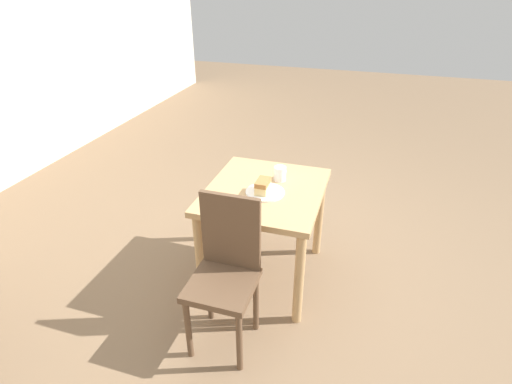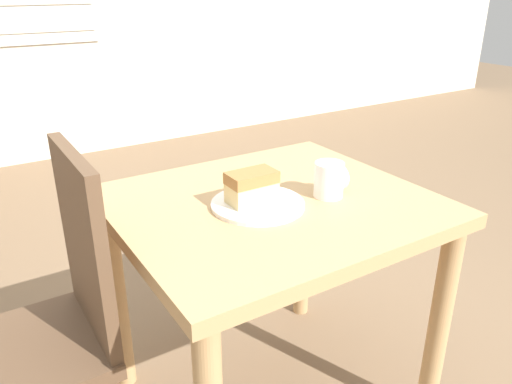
# 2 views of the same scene
# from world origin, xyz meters

# --- Properties ---
(ground_plane) EXTENTS (14.00, 14.00, 0.00)m
(ground_plane) POSITION_xyz_m (0.00, 0.00, 0.00)
(ground_plane) COLOR #7A6047
(dining_table_near) EXTENTS (0.84, 0.75, 0.71)m
(dining_table_near) POSITION_xyz_m (-0.09, 0.11, 0.59)
(dining_table_near) COLOR tan
(dining_table_near) RESTS_ON ground_plane
(chair_near_window) EXTENTS (0.36, 0.36, 0.93)m
(chair_near_window) POSITION_xyz_m (-0.69, 0.16, 0.50)
(chair_near_window) COLOR brown
(chair_near_window) RESTS_ON ground_plane
(plate) EXTENTS (0.25, 0.25, 0.01)m
(plate) POSITION_xyz_m (-0.15, 0.09, 0.72)
(plate) COLOR white
(plate) RESTS_ON dining_table_near
(cake_slice) EXTENTS (0.13, 0.08, 0.08)m
(cake_slice) POSITION_xyz_m (-0.16, 0.10, 0.77)
(cake_slice) COLOR #E5CC89
(cake_slice) RESTS_ON plate
(coffee_mug) EXTENTS (0.09, 0.08, 0.10)m
(coffee_mug) POSITION_xyz_m (0.06, 0.05, 0.76)
(coffee_mug) COLOR white
(coffee_mug) RESTS_ON dining_table_near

